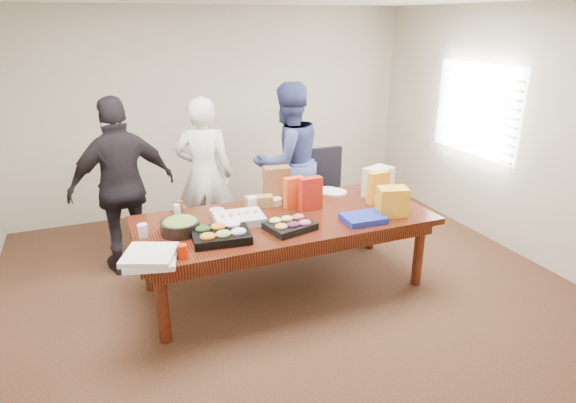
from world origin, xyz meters
name	(u,v)px	position (x,y,z in m)	size (l,w,h in m)	color
floor	(285,287)	(0.00, 0.00, -0.01)	(5.50, 5.00, 0.02)	#47301E
wall_back	(216,111)	(0.00, 2.50, 1.35)	(5.50, 0.04, 2.70)	beige
wall_front	(485,287)	(0.00, -2.50, 1.35)	(5.50, 0.04, 2.70)	beige
wall_right	(514,132)	(2.75, 0.00, 1.35)	(0.04, 5.00, 2.70)	beige
window_panel	(476,110)	(2.72, 0.60, 1.50)	(0.03, 1.40, 1.10)	white
window_blinds	(473,110)	(2.68, 0.60, 1.50)	(0.04, 1.36, 1.00)	beige
conference_table	(285,253)	(0.00, 0.00, 0.38)	(2.80, 1.20, 0.75)	#4C1C0F
office_chair	(331,197)	(0.96, 0.90, 0.52)	(0.53, 0.53, 1.03)	black
person_center	(205,175)	(-0.48, 1.22, 0.88)	(0.64, 0.42, 1.76)	white
person_right	(288,162)	(0.51, 1.18, 0.93)	(0.91, 0.71, 1.87)	#39457E
person_left	(123,187)	(-1.38, 1.00, 0.92)	(1.08, 0.45, 1.84)	black
veggie_tray	(221,235)	(-0.69, -0.25, 0.79)	(0.48, 0.38, 0.07)	black
fruit_tray	(290,226)	(-0.06, -0.28, 0.78)	(0.41, 0.32, 0.06)	black
sheet_cake	(239,219)	(-0.44, 0.04, 0.79)	(0.45, 0.33, 0.08)	silver
salad_bowl	(180,227)	(-0.98, 0.01, 0.81)	(0.35, 0.35, 0.11)	black
chip_bag_blue	(363,218)	(0.65, -0.36, 0.78)	(0.38, 0.28, 0.06)	#1B2CA2
chip_bag_red	(311,193)	(0.32, 0.11, 0.91)	(0.22, 0.09, 0.33)	red
chip_bag_yellow	(378,188)	(1.03, 0.01, 0.91)	(0.22, 0.09, 0.33)	gold
chip_bag_orange	(294,192)	(0.19, 0.23, 0.90)	(0.20, 0.09, 0.31)	#E84A17
mayo_jar	(252,203)	(-0.22, 0.31, 0.82)	(0.09, 0.09, 0.13)	white
mustard_bottle	(288,195)	(0.18, 0.37, 0.83)	(0.05, 0.05, 0.15)	yellow
dressing_bottle	(180,211)	(-0.93, 0.29, 0.85)	(0.06, 0.06, 0.20)	brown
ranch_bottle	(177,214)	(-0.96, 0.25, 0.84)	(0.06, 0.06, 0.18)	silver
banana_bunch	(310,199)	(0.38, 0.26, 0.79)	(0.24, 0.14, 0.08)	orange
bread_loaf	(259,201)	(-0.13, 0.37, 0.80)	(0.27, 0.12, 0.11)	#A48244
kraft_bag	(277,183)	(0.11, 0.49, 0.93)	(0.27, 0.16, 0.35)	brown
red_cup	(182,251)	(-1.06, -0.47, 0.80)	(0.08, 0.08, 0.11)	red
clear_cup_a	(177,230)	(-1.02, -0.03, 0.80)	(0.08, 0.08, 0.10)	silver
clear_cup_b	(143,231)	(-1.30, 0.05, 0.81)	(0.08, 0.08, 0.12)	silver
pizza_box_lower	(151,259)	(-1.30, -0.45, 0.77)	(0.38, 0.38, 0.04)	white
pizza_box_upper	(150,255)	(-1.31, -0.46, 0.82)	(0.38, 0.38, 0.04)	white
plate_a	(335,192)	(0.77, 0.45, 0.76)	(0.25, 0.25, 0.01)	white
plate_b	(327,191)	(0.71, 0.52, 0.76)	(0.26, 0.26, 0.02)	white
dip_bowl_a	(274,201)	(0.03, 0.37, 0.78)	(0.16, 0.16, 0.06)	white
dip_bowl_b	(217,212)	(-0.58, 0.30, 0.78)	(0.14, 0.14, 0.06)	beige
grocery_bag_white	(378,182)	(1.14, 0.18, 0.91)	(0.29, 0.21, 0.31)	silver
grocery_bag_yellow	(392,202)	(0.97, -0.33, 0.89)	(0.28, 0.19, 0.28)	yellow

